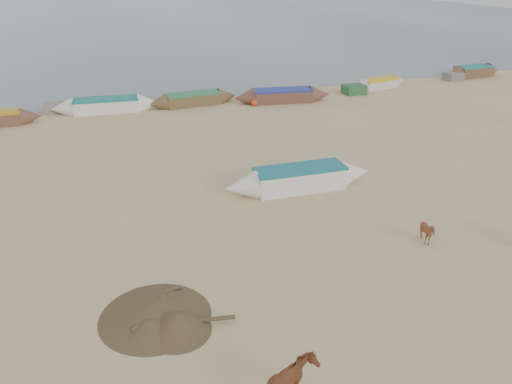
# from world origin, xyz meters

# --- Properties ---
(ground) EXTENTS (140.00, 140.00, 0.00)m
(ground) POSITION_xyz_m (0.00, 0.00, 0.00)
(ground) COLOR tan
(ground) RESTS_ON ground
(sea) EXTENTS (160.00, 160.00, 0.00)m
(sea) POSITION_xyz_m (0.00, 82.00, 0.01)
(sea) COLOR slate
(sea) RESTS_ON ground
(cow_adult) EXTENTS (1.52, 1.17, 1.17)m
(cow_adult) POSITION_xyz_m (-2.47, -4.52, 0.58)
(cow_adult) COLOR brown
(cow_adult) RESTS_ON ground
(calf_front) EXTENTS (1.03, 1.00, 0.86)m
(calf_front) POSITION_xyz_m (4.74, 0.07, 0.43)
(calf_front) COLOR brown
(calf_front) RESTS_ON ground
(near_canoe) EXTENTS (6.57, 1.60, 1.00)m
(near_canoe) POSITION_xyz_m (2.58, 5.62, 0.50)
(near_canoe) COLOR white
(near_canoe) RESTS_ON ground
(debris_pile) EXTENTS (3.10, 3.10, 0.45)m
(debris_pile) POSITION_xyz_m (-4.65, -0.54, 0.22)
(debris_pile) COLOR brown
(debris_pile) RESTS_ON ground
(waterline_canoes) EXTENTS (58.89, 4.05, 0.90)m
(waterline_canoes) POSITION_xyz_m (-0.96, 20.26, 0.42)
(waterline_canoes) COLOR brown
(waterline_canoes) RESTS_ON ground
(beach_clutter) EXTENTS (46.98, 4.67, 0.64)m
(beach_clutter) POSITION_xyz_m (3.96, 19.77, 0.30)
(beach_clutter) COLOR #337133
(beach_clutter) RESTS_ON ground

